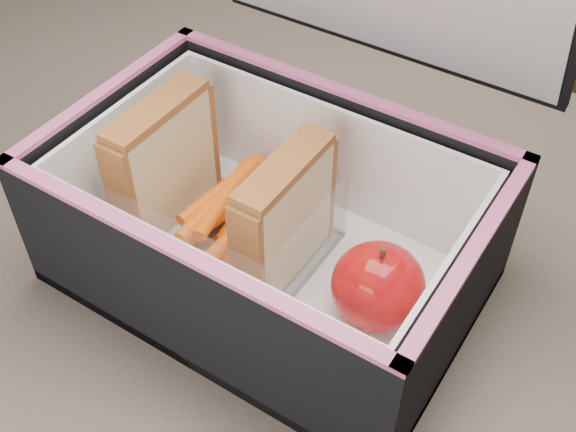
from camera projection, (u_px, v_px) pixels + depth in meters
kitchen_table at (248, 349)px, 0.64m from camera, size 1.20×0.80×0.75m
lunch_bag at (273, 212)px, 0.53m from camera, size 0.31×0.28×0.31m
plastic_tub at (224, 210)px, 0.57m from camera, size 0.16×0.11×0.07m
sandwich_left at (164, 161)px, 0.57m from camera, size 0.03×0.10×0.11m
sandwich_right at (285, 218)px, 0.53m from camera, size 0.03×0.09×0.11m
carrot_sticks at (224, 218)px, 0.58m from camera, size 0.06×0.16×0.03m
paper_napkin at (368, 312)px, 0.53m from camera, size 0.08×0.08×0.01m
red_apple at (378, 286)px, 0.50m from camera, size 0.08×0.08×0.07m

